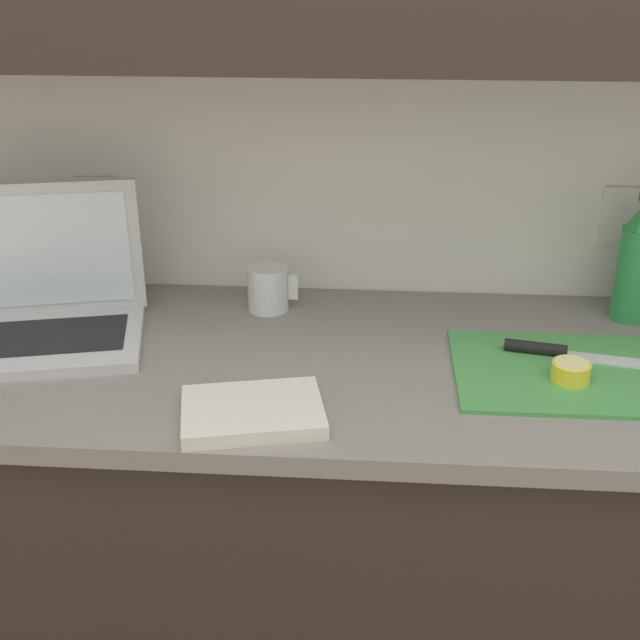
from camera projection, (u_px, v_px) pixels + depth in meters
The scene contains 8 objects.
counter_unit at pixel (507, 562), 1.62m from camera, with size 2.60×0.64×0.93m.
laptop at pixel (53, 303), 1.51m from camera, with size 0.38×0.33×0.28m.
cutting_board at pixel (569, 372), 1.39m from camera, with size 0.40×0.29×0.01m, color #4C9E51.
knife at pixel (561, 352), 1.43m from camera, with size 0.31×0.09×0.02m.
lemon_half_cut at pixel (571, 371), 1.35m from camera, with size 0.06×0.06×0.03m.
bottle_water_clear at pixel (636, 262), 1.56m from camera, with size 0.07×0.07×0.26m.
measuring_cup at pixel (268, 288), 1.63m from camera, with size 0.10×0.08×0.09m.
dish_towel at pixel (253, 412), 1.26m from camera, with size 0.22×0.16×0.02m, color silver.
Camera 1 is at (-0.26, -1.29, 1.60)m, focal length 45.00 mm.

